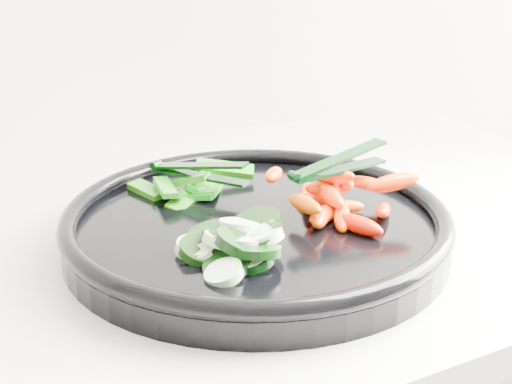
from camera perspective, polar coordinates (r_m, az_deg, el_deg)
name	(u,v)px	position (r m, az deg, el deg)	size (l,w,h in m)	color
veggie_tray	(256,225)	(0.69, 0.00, -2.68)	(0.45, 0.45, 0.04)	black
cucumber_pile	(230,244)	(0.62, -2.10, -4.16)	(0.11, 0.12, 0.04)	black
carrot_pile	(334,197)	(0.70, 6.24, -0.39)	(0.14, 0.16, 0.05)	#EF4B00
pepper_pile	(191,187)	(0.76, -5.21, 0.42)	(0.14, 0.09, 0.04)	#1F6209
tong_carrot	(336,165)	(0.70, 6.45, 2.17)	(0.11, 0.03, 0.02)	black
tong_pepper	(196,170)	(0.75, -4.79, 1.73)	(0.08, 0.10, 0.02)	black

